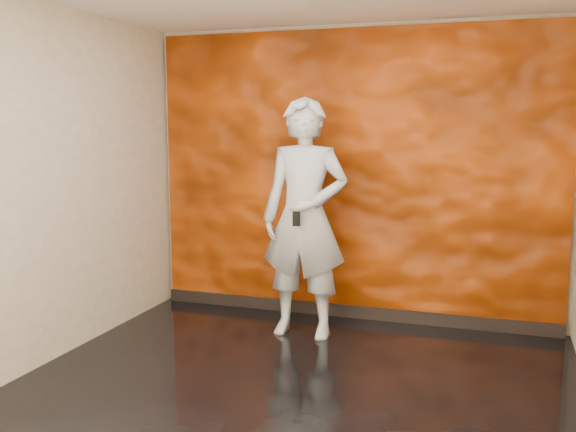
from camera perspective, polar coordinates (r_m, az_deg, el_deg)
name	(u,v)px	position (r m, az deg, el deg)	size (l,w,h in m)	color
room	(287,196)	(4.27, -0.10, 1.81)	(4.02, 4.02, 2.81)	black
feature_wall	(352,176)	(6.16, 5.74, 3.54)	(3.90, 0.06, 2.75)	#D44806
baseboard	(350,311)	(6.36, 5.49, -8.43)	(3.90, 0.04, 0.12)	black
man	(305,218)	(5.64, 1.50, -0.20)	(0.77, 0.50, 2.11)	#8F959D
phone	(296,219)	(5.35, 0.75, -0.26)	(0.07, 0.01, 0.12)	black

